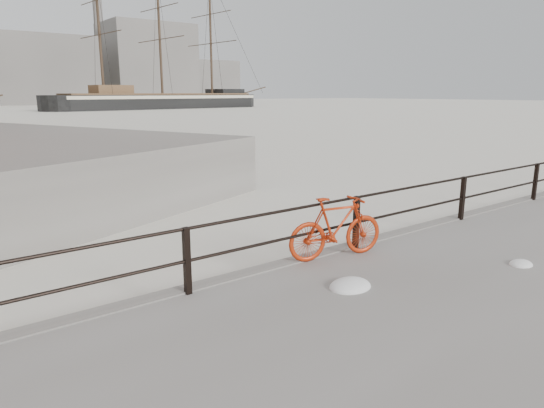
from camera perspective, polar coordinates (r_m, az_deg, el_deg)
ground at (r=12.17m, az=20.56°, el=-3.16°), size 400.00×400.00×0.00m
guardrail at (r=11.90m, az=21.49°, el=0.63°), size 28.00×0.10×1.00m
bicycle at (r=8.57m, az=7.57°, el=-2.74°), size 1.86×0.68×1.11m
barque_black at (r=102.29m, az=-12.68°, el=10.89°), size 54.88×22.15×30.75m
industrial_west at (r=149.30m, az=-26.34°, el=13.92°), size 32.00×18.00×18.00m
industrial_mid at (r=164.76m, az=-14.39°, el=15.67°), size 26.00×20.00×24.00m
industrial_east at (r=179.27m, az=-7.97°, el=14.09°), size 20.00×16.00×14.00m
smokestack at (r=165.64m, az=-19.68°, el=18.80°), size 2.80×2.80×44.00m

